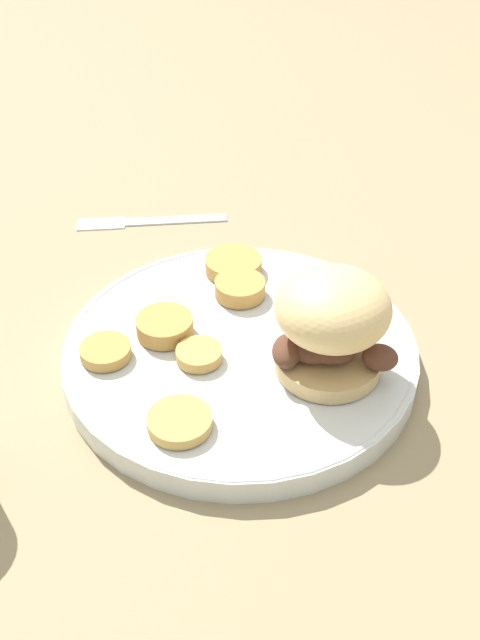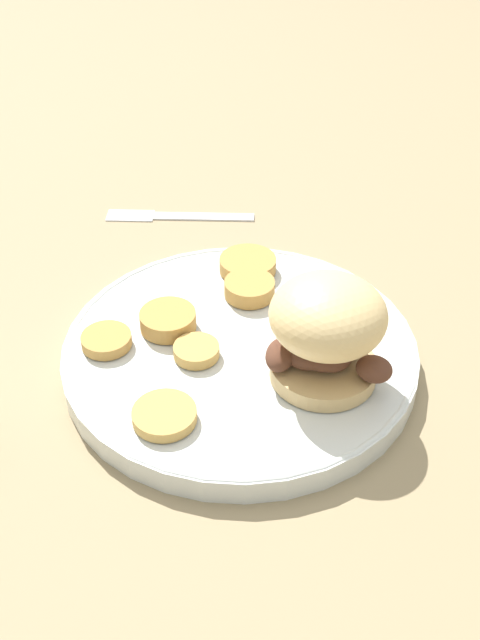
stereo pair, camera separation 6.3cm
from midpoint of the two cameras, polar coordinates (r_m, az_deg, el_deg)
The scene contains 10 objects.
ground_plane at distance 0.66m, azimuth -2.73°, elevation -3.41°, with size 4.00×4.00×0.00m, color #937F5B.
dinner_plate at distance 0.65m, azimuth -2.76°, elevation -2.56°, with size 0.31×0.31×0.02m.
sandwich at distance 0.59m, azimuth 3.92°, elevation -0.42°, with size 0.10×0.10×0.09m.
potato_round_0 at distance 0.64m, azimuth -12.99°, elevation -2.45°, with size 0.04×0.04×0.01m, color #BC8942.
potato_round_1 at distance 0.72m, azimuth -2.98°, elevation 4.15°, with size 0.05×0.05×0.01m, color #BC8942.
potato_round_2 at distance 0.63m, azimuth -6.11°, elevation -2.61°, with size 0.04×0.04×0.01m, color tan.
potato_round_3 at distance 0.57m, azimuth -7.78°, elevation -7.81°, with size 0.05×0.05×0.01m, color tan.
potato_round_4 at distance 0.65m, azimuth -8.50°, elevation -0.56°, with size 0.05×0.05×0.02m, color #BC8942.
potato_round_5 at distance 0.69m, azimuth -2.59°, elevation 2.37°, with size 0.05×0.05×0.01m, color #BC8942.
fork at distance 0.86m, azimuth -9.04°, elevation 7.41°, with size 0.09×0.16×0.00m.
Camera 1 is at (-0.42, 0.25, 0.44)m, focal length 42.00 mm.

